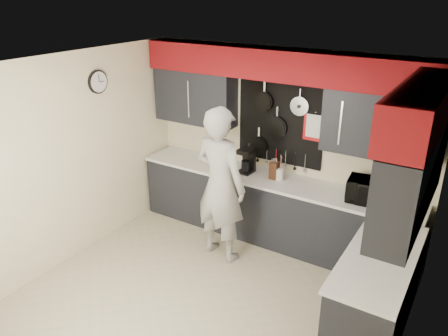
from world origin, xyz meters
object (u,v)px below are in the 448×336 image
Objects in this scene: knife_block at (274,170)px; coffee_maker at (247,160)px; utensil_crock at (279,174)px; person at (220,185)px; microwave at (369,191)px.

coffee_maker reaches higher than knife_block.
person is at bearing -122.09° from utensil_crock.
utensil_crock is (0.07, 0.01, -0.04)m from knife_block.
coffee_maker is at bearing 177.37° from knife_block.
microwave is at bearing -148.84° from person.
person is (-1.65, -0.70, -0.05)m from microwave.
microwave is 1.79m from person.
coffee_maker is (-1.67, 0.04, 0.04)m from microwave.
microwave reaches higher than knife_block.
knife_block is at bearing -110.35° from person.
knife_block reaches higher than utensil_crock.
microwave is 1.25m from knife_block.
knife_block is at bearing 172.84° from microwave.
person is (-0.39, -0.72, -0.03)m from knife_block.
utensil_crock is at bearing 1.75° from coffee_maker.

